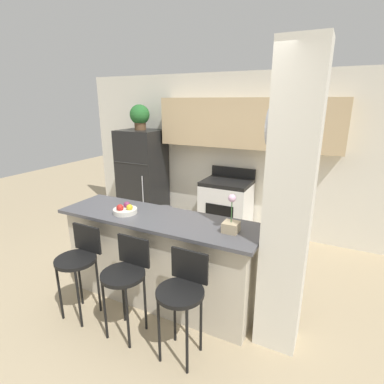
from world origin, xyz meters
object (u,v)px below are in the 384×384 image
at_px(bar_stool_mid, 126,274).
at_px(potted_plant_on_fridge, 140,116).
at_px(fruit_bowl, 125,210).
at_px(trash_bin, 165,218).
at_px(bar_stool_left, 79,259).
at_px(orchid_vase, 231,223).
at_px(refrigerator, 143,176).
at_px(bar_stool_right, 182,291).
at_px(stove_range, 226,207).

bearing_deg(bar_stool_mid, potted_plant_on_fridge, 122.45).
height_order(fruit_bowl, trash_bin, fruit_bowl).
distance_m(bar_stool_left, orchid_vase, 1.54).
height_order(refrigerator, fruit_bowl, refrigerator).
xyz_separation_m(potted_plant_on_fridge, trash_bin, (0.59, -0.23, -1.68)).
height_order(orchid_vase, fruit_bowl, orchid_vase).
bearing_deg(bar_stool_right, potted_plant_on_fridge, 131.13).
distance_m(refrigerator, bar_stool_mid, 2.90).
relative_size(bar_stool_left, bar_stool_mid, 1.00).
distance_m(bar_stool_mid, orchid_vase, 1.06).
xyz_separation_m(refrigerator, stove_range, (1.60, 0.04, -0.36)).
height_order(orchid_vase, trash_bin, orchid_vase).
height_order(potted_plant_on_fridge, orchid_vase, potted_plant_on_fridge).
bearing_deg(potted_plant_on_fridge, bar_stool_mid, -57.55).
distance_m(refrigerator, potted_plant_on_fridge, 1.05).
height_order(bar_stool_left, potted_plant_on_fridge, potted_plant_on_fridge).
height_order(stove_range, orchid_vase, orchid_vase).
height_order(refrigerator, trash_bin, refrigerator).
bearing_deg(refrigerator, bar_stool_left, -68.29).
xyz_separation_m(orchid_vase, fruit_bowl, (-1.16, -0.05, -0.05)).
xyz_separation_m(bar_stool_left, bar_stool_mid, (0.58, 0.00, 0.00)).
height_order(refrigerator, bar_stool_left, refrigerator).
relative_size(fruit_bowl, trash_bin, 0.66).
bearing_deg(stove_range, fruit_bowl, -101.43).
distance_m(bar_stool_right, potted_plant_on_fridge, 3.48).
distance_m(refrigerator, trash_bin, 0.89).
height_order(bar_stool_left, fruit_bowl, fruit_bowl).
height_order(bar_stool_right, potted_plant_on_fridge, potted_plant_on_fridge).
relative_size(stove_range, bar_stool_left, 1.15).
xyz_separation_m(refrigerator, trash_bin, (0.59, -0.23, -0.63)).
bearing_deg(potted_plant_on_fridge, stove_range, 1.26).
bearing_deg(refrigerator, bar_stool_mid, -57.55).
bearing_deg(potted_plant_on_fridge, trash_bin, -21.28).
height_order(stove_range, bar_stool_mid, stove_range).
relative_size(bar_stool_right, fruit_bowl, 3.72).
xyz_separation_m(bar_stool_right, trash_bin, (-1.55, 2.22, -0.43)).
height_order(bar_stool_mid, bar_stool_right, same).
distance_m(bar_stool_mid, fruit_bowl, 0.72).
xyz_separation_m(stove_range, bar_stool_mid, (-0.05, -2.48, 0.16)).
bearing_deg(trash_bin, fruit_bowl, -70.66).
bearing_deg(bar_stool_mid, fruit_bowl, 126.96).
xyz_separation_m(bar_stool_mid, potted_plant_on_fridge, (-1.55, 2.45, 1.25)).
bearing_deg(fruit_bowl, orchid_vase, 2.63).
distance_m(refrigerator, bar_stool_left, 2.64).
height_order(bar_stool_left, trash_bin, bar_stool_left).
distance_m(potted_plant_on_fridge, orchid_vase, 3.14).
bearing_deg(fruit_bowl, potted_plant_on_fridge, 121.28).
relative_size(stove_range, trash_bin, 2.82).
xyz_separation_m(stove_range, trash_bin, (-1.02, -0.26, -0.27)).
relative_size(refrigerator, bar_stool_left, 1.76).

